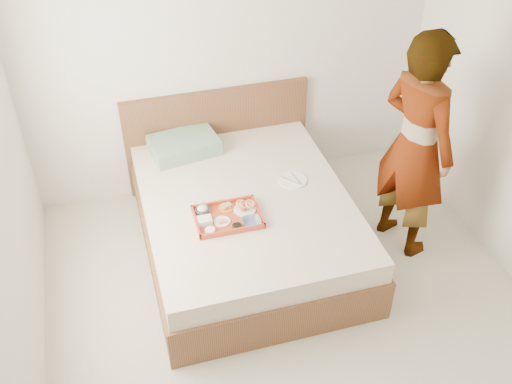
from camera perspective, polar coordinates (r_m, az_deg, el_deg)
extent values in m
cube|color=beige|center=(4.32, 4.65, -13.80)|extent=(3.50, 4.00, 0.01)
cube|color=silver|center=(5.03, -2.52, 13.59)|extent=(3.50, 0.01, 2.60)
cube|color=brown|center=(4.74, -0.92, -3.04)|extent=(1.65, 2.00, 0.53)
cube|color=brown|center=(5.37, -3.69, 5.24)|extent=(1.65, 0.06, 0.95)
cube|color=gray|center=(5.08, -6.92, 4.49)|extent=(0.60, 0.46, 0.13)
cube|color=#CB5225|center=(4.37, -2.75, -2.38)|extent=(0.49, 0.36, 0.04)
cylinder|color=white|center=(4.44, -1.07, -1.66)|extent=(0.17, 0.17, 0.01)
imported|color=#152648|center=(4.31, -0.40, -2.87)|extent=(0.14, 0.14, 0.03)
cylinder|color=black|center=(4.28, -1.83, -3.33)|extent=(0.07, 0.07, 0.03)
cylinder|color=white|center=(4.34, -3.27, -2.83)|extent=(0.12, 0.12, 0.01)
cylinder|color=orange|center=(4.46, -2.85, -1.49)|extent=(0.12, 0.12, 0.01)
imported|color=#152648|center=(4.43, -5.15, -1.77)|extent=(0.11, 0.11, 0.03)
cube|color=silver|center=(4.33, -4.94, -2.75)|extent=(0.10, 0.09, 0.04)
cylinder|color=white|center=(4.26, -4.42, -3.72)|extent=(0.07, 0.07, 0.02)
cylinder|color=white|center=(4.75, 3.53, 1.14)|extent=(0.30, 0.30, 0.01)
imported|color=beige|center=(4.59, 15.04, 4.23)|extent=(0.63, 0.78, 1.85)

